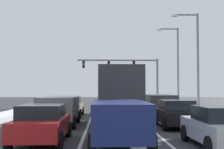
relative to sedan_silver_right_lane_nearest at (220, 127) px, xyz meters
name	(u,v)px	position (x,y,z in m)	size (l,w,h in m)	color
ground_plane	(116,122)	(-3.40, 9.20, -0.76)	(120.00, 120.00, 0.00)	#333335
lane_stripe_between_right_lane_and_center_lane	(136,117)	(-1.70, 13.07, -0.76)	(0.14, 42.60, 0.01)	silver
lane_stripe_between_center_lane_and_left_lane	(91,117)	(-5.10, 13.07, -0.76)	(0.14, 42.60, 0.01)	silver
snow_bank_right_shoulder	(206,113)	(3.60, 13.07, -0.48)	(2.02, 42.60, 0.56)	white
snow_bank_left_shoulder	(21,113)	(-10.40, 13.07, -0.48)	(1.45, 42.60, 0.56)	white
sedan_silver_right_lane_nearest	(220,127)	(0.00, 0.00, 0.00)	(2.00, 4.50, 1.51)	#B7BABF
sedan_black_right_lane_second	(176,113)	(-0.19, 6.34, 0.00)	(2.00, 4.50, 1.51)	black
suv_charcoal_right_lane_third	(159,103)	(0.04, 13.15, 0.25)	(2.16, 4.90, 1.67)	#38383D
suv_navy_center_lane_nearest	(119,119)	(-3.65, 0.35, 0.25)	(2.16, 4.90, 1.67)	navy
box_truck_center_lane_second	(118,93)	(-3.31, 7.77, 1.14)	(2.53, 7.20, 3.36)	maroon
suv_green_center_lane_third	(115,102)	(-3.22, 16.06, 0.25)	(2.16, 4.90, 1.67)	#1E5633
sedan_red_left_lane_nearest	(42,123)	(-6.67, 1.36, 0.00)	(2.00, 4.50, 1.51)	maroon
suv_gray_left_lane_second	(59,108)	(-6.75, 7.25, 0.25)	(2.16, 4.90, 1.67)	slate
sedan_tan_left_lane_third	(70,106)	(-6.80, 13.66, 0.00)	(2.00, 4.50, 1.51)	#937F60
traffic_light_gantry	(129,69)	(-0.63, 32.42, 3.97)	(10.94, 0.47, 6.20)	slate
street_lamp_right_mid	(195,53)	(4.45, 18.88, 4.71)	(2.66, 0.36, 9.29)	gray
street_lamp_right_far	(175,60)	(4.35, 26.62, 4.74)	(2.66, 0.36, 9.35)	gray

